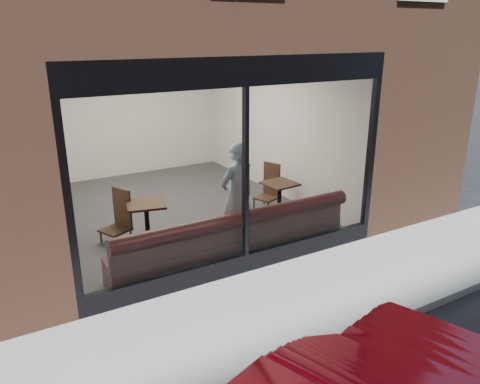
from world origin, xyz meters
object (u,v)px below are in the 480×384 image
cafe_table_left (146,204)px  cafe_chair_right (266,198)px  cafe_table_right (280,184)px  person (238,197)px  cafe_chair_left (115,230)px  banquette (232,248)px

cafe_table_left → cafe_chair_right: bearing=8.6°
cafe_table_right → cafe_chair_right: size_ratio=1.47×
person → cafe_chair_left: size_ratio=4.30×
cafe_chair_left → cafe_table_left: bearing=120.2°
cafe_chair_right → cafe_chair_left: bearing=-20.1°
banquette → cafe_chair_left: bearing=131.0°
cafe_table_right → cafe_chair_right: cafe_table_right is taller
banquette → cafe_chair_right: 2.44m
cafe_table_left → cafe_table_right: (2.60, -0.21, 0.00)m
banquette → cafe_chair_right: size_ratio=10.04×
cafe_chair_left → cafe_chair_right: size_ratio=1.10×
cafe_table_left → cafe_chair_left: size_ratio=1.44×
banquette → cafe_chair_right: bearing=44.2°
person → cafe_chair_right: person is taller
banquette → person: (0.28, 0.32, 0.71)m
cafe_table_left → cafe_chair_right: cafe_table_left is taller
person → cafe_table_left: bearing=-49.0°
person → cafe_chair_left: bearing=-48.3°
banquette → person: bearing=48.8°
person → cafe_chair_left: (-1.70, 1.31, -0.70)m
cafe_chair_right → banquette: bearing=22.7°
person → cafe_table_right: 1.58m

